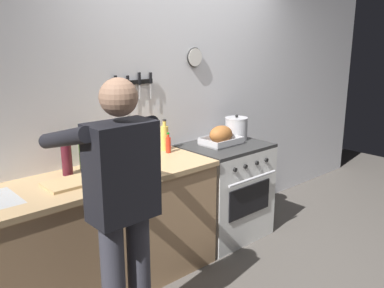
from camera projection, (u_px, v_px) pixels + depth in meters
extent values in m
plane|color=#4C4742|center=(296.00, 287.00, 3.20)|extent=(8.00, 8.00, 0.00)
cube|color=silver|center=(181.00, 99.00, 3.84)|extent=(6.00, 0.10, 2.60)
cube|color=black|center=(133.00, 82.00, 3.38)|extent=(0.38, 0.02, 0.04)
cube|color=silver|center=(116.00, 98.00, 3.29)|extent=(0.01, 0.00, 0.17)
cube|color=black|center=(116.00, 81.00, 3.26)|extent=(0.02, 0.02, 0.09)
cube|color=silver|center=(128.00, 93.00, 3.36)|extent=(0.02, 0.00, 0.13)
cube|color=black|center=(128.00, 81.00, 3.33)|extent=(0.02, 0.02, 0.08)
cube|color=silver|center=(140.00, 92.00, 3.43)|extent=(0.01, 0.00, 0.12)
cube|color=black|center=(139.00, 78.00, 3.40)|extent=(0.02, 0.02, 0.10)
cube|color=silver|center=(151.00, 91.00, 3.50)|extent=(0.02, 0.00, 0.13)
cube|color=black|center=(151.00, 78.00, 3.48)|extent=(0.02, 0.02, 0.09)
cylinder|color=white|center=(195.00, 57.00, 3.76)|extent=(0.16, 0.02, 0.16)
torus|color=black|center=(195.00, 57.00, 3.76)|extent=(0.18, 0.02, 0.18)
cube|color=tan|center=(89.00, 240.00, 3.03)|extent=(2.00, 0.62, 0.86)
cube|color=tan|center=(85.00, 182.00, 2.91)|extent=(2.03, 0.65, 0.04)
cube|color=white|center=(224.00, 192.00, 3.94)|extent=(0.76, 0.62, 0.87)
cube|color=black|center=(250.00, 200.00, 3.71)|extent=(0.53, 0.01, 0.28)
cube|color=#2D2D2D|center=(225.00, 146.00, 3.83)|extent=(0.76, 0.62, 0.03)
cylinder|color=black|center=(235.00, 170.00, 3.49)|extent=(0.04, 0.02, 0.04)
cylinder|color=black|center=(246.00, 166.00, 3.58)|extent=(0.04, 0.02, 0.04)
cylinder|color=black|center=(257.00, 163.00, 3.68)|extent=(0.04, 0.02, 0.04)
cylinder|color=black|center=(266.00, 160.00, 3.76)|extent=(0.04, 0.02, 0.04)
cylinder|color=silver|center=(253.00, 178.00, 3.64)|extent=(0.61, 0.02, 0.02)
cylinder|color=#383842|center=(139.00, 278.00, 2.55)|extent=(0.14, 0.14, 0.86)
cube|color=black|center=(122.00, 171.00, 2.31)|extent=(0.38, 0.22, 0.56)
sphere|color=#9E755B|center=(119.00, 97.00, 2.21)|extent=(0.21, 0.21, 0.21)
cylinder|color=black|center=(64.00, 138.00, 2.31)|extent=(0.09, 0.55, 0.22)
cylinder|color=black|center=(128.00, 127.00, 2.58)|extent=(0.09, 0.55, 0.22)
cube|color=#B7B7BC|center=(221.00, 144.00, 3.82)|extent=(0.34, 0.25, 0.01)
cube|color=#B7B7BC|center=(231.00, 143.00, 3.73)|extent=(0.34, 0.01, 0.05)
cube|color=#B7B7BC|center=(211.00, 138.00, 3.91)|extent=(0.34, 0.01, 0.05)
cube|color=#B7B7BC|center=(208.00, 143.00, 3.71)|extent=(0.01, 0.25, 0.05)
cube|color=#B7B7BC|center=(233.00, 137.00, 3.93)|extent=(0.01, 0.25, 0.05)
ellipsoid|color=#935628|center=(221.00, 134.00, 3.80)|extent=(0.24, 0.17, 0.16)
cylinder|color=#B7B7BC|center=(236.00, 129.00, 3.98)|extent=(0.21, 0.21, 0.20)
cylinder|color=#B2B2B7|center=(237.00, 118.00, 3.95)|extent=(0.22, 0.22, 0.01)
sphere|color=black|center=(237.00, 116.00, 3.95)|extent=(0.03, 0.03, 0.03)
cube|color=tan|center=(72.00, 182.00, 2.81)|extent=(0.36, 0.24, 0.02)
cylinder|color=#385623|center=(84.00, 154.00, 3.10)|extent=(0.07, 0.07, 0.22)
cylinder|color=#385623|center=(83.00, 137.00, 3.07)|extent=(0.03, 0.03, 0.05)
cylinder|color=black|center=(82.00, 132.00, 3.06)|extent=(0.04, 0.04, 0.01)
cylinder|color=gold|center=(165.00, 138.00, 3.61)|extent=(0.07, 0.07, 0.21)
cylinder|color=gold|center=(164.00, 124.00, 3.58)|extent=(0.03, 0.03, 0.05)
cylinder|color=black|center=(164.00, 120.00, 3.57)|extent=(0.03, 0.03, 0.01)
cylinder|color=#47141E|center=(67.00, 158.00, 2.97)|extent=(0.07, 0.07, 0.25)
cylinder|color=#47141E|center=(65.00, 138.00, 2.93)|extent=(0.03, 0.03, 0.05)
cylinder|color=maroon|center=(65.00, 133.00, 2.92)|extent=(0.04, 0.04, 0.01)
cylinder|color=red|center=(168.00, 145.00, 3.54)|extent=(0.04, 0.04, 0.13)
cylinder|color=red|center=(168.00, 136.00, 3.52)|extent=(0.02, 0.02, 0.03)
cylinder|color=#197219|center=(168.00, 133.00, 3.51)|extent=(0.02, 0.02, 0.01)
cylinder|color=black|center=(126.00, 152.00, 3.32)|extent=(0.06, 0.06, 0.14)
cylinder|color=black|center=(126.00, 142.00, 3.30)|extent=(0.03, 0.03, 0.03)
cylinder|color=#B21919|center=(125.00, 139.00, 3.29)|extent=(0.03, 0.03, 0.01)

